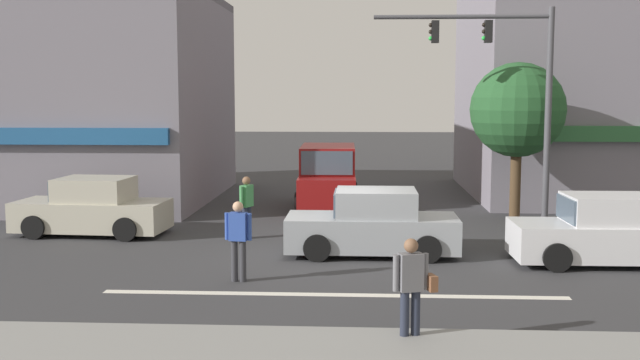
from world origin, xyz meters
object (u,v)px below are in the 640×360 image
Objects in this scene: pedestrian_foreground_with_bag at (412,285)px; pedestrian_mid_crossing at (238,236)px; street_tree at (517,111)px; sedan_approaching_near at (373,225)px; utility_pole_near_left at (85,70)px; sedan_crossing_rightbound at (605,233)px; traffic_light_mast at (513,82)px; van_crossing_leftbound at (328,178)px; utility_pole_far_right at (557,91)px; pedestrian_far_side at (247,203)px; sedan_parked_curbside at (93,209)px.

pedestrian_foreground_with_bag is 5.02m from pedestrian_mid_crossing.
sedan_approaching_near is (-4.36, -4.86, -2.66)m from street_tree.
sedan_crossing_rightbound is (13.92, -5.39, -3.86)m from utility_pole_near_left.
traffic_light_mast is at bearing -106.08° from street_tree.
van_crossing_leftbound is (7.25, 2.78, -3.56)m from utility_pole_near_left.
utility_pole_near_left is 1.16× the size of utility_pole_far_right.
pedestrian_foreground_with_bag is (1.92, -14.02, -0.05)m from van_crossing_leftbound.
van_crossing_leftbound is at bearing 97.79° from pedestrian_foreground_with_bag.
van_crossing_leftbound reaches higher than sedan_crossing_rightbound.
sedan_approaching_near is 0.99× the size of sedan_crossing_rightbound.
pedestrian_far_side is at bearing -170.12° from traffic_light_mast.
pedestrian_far_side reaches higher than sedan_approaching_near.
utility_pole_far_right reaches higher than pedestrian_foreground_with_bag.
street_tree is 1.04× the size of van_crossing_leftbound.
utility_pole_near_left reaches higher than pedestrian_far_side.
traffic_light_mast is at bearing 39.01° from sedan_approaching_near.
pedestrian_foreground_with_bag reaches higher than sedan_crossing_rightbound.
sedan_parked_curbside is 6.96m from pedestrian_mid_crossing.
pedestrian_foreground_with_bag is at bearing -110.99° from utility_pole_far_right.
utility_pole_far_right reaches higher than pedestrian_far_side.
utility_pole_near_left is at bearing 158.83° from sedan_crossing_rightbound.
pedestrian_mid_crossing is 1.00× the size of pedestrian_far_side.
sedan_crossing_rightbound is at bearing -21.17° from utility_pole_near_left.
van_crossing_leftbound is at bearing -164.84° from utility_pole_far_right.
street_tree is at bearing -24.22° from van_crossing_leftbound.
traffic_light_mast is at bearing 110.09° from sedan_crossing_rightbound.
traffic_light_mast is 9.46m from pedestrian_mid_crossing.
utility_pole_near_left is 5.29× the size of pedestrian_far_side.
pedestrian_far_side is (4.32, -0.32, 0.24)m from sedan_parked_curbside.
utility_pole_near_left is at bearing 128.17° from pedestrian_mid_crossing.
utility_pole_far_right is at bearing 37.75° from pedestrian_far_side.
sedan_crossing_rightbound is 7.55m from pedestrian_foreground_with_bag.
utility_pole_near_left is 5.29× the size of pedestrian_mid_crossing.
pedestrian_foreground_with_bag and pedestrian_far_side have the same top height.
utility_pole_far_right is 1.85× the size of sedan_crossing_rightbound.
pedestrian_foreground_with_bag is 1.00× the size of pedestrian_far_side.
pedestrian_mid_crossing is (-6.66, -5.90, -3.23)m from traffic_light_mast.
pedestrian_far_side is (-3.34, 1.87, 0.24)m from sedan_approaching_near.
utility_pole_far_right is 16.54m from sedan_parked_curbside.
traffic_light_mast is 1.51× the size of sedan_approaching_near.
traffic_light_mast is 3.71× the size of pedestrian_far_side.
street_tree is at bearing 71.34° from pedestrian_foreground_with_bag.
utility_pole_near_left reaches higher than traffic_light_mast.
street_tree is 12.60m from sedan_parked_curbside.
pedestrian_foreground_with_bag is at bearing -48.92° from pedestrian_mid_crossing.
sedan_parked_curbside is 2.52× the size of pedestrian_mid_crossing.
sedan_approaching_near is (-6.73, -9.67, -3.26)m from utility_pole_far_right.
utility_pole_far_right is at bearing 63.74° from street_tree.
pedestrian_foreground_with_bag is (-3.86, -11.42, -2.42)m from street_tree.
pedestrian_mid_crossing is 4.68m from pedestrian_far_side.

